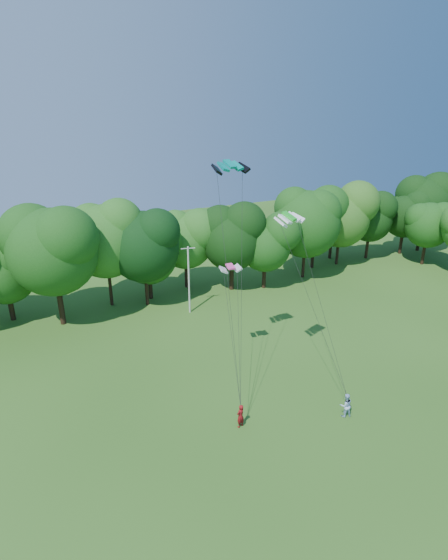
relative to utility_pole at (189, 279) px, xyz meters
name	(u,v)px	position (x,y,z in m)	size (l,w,h in m)	color
utility_pole	(189,279)	(0.00, 0.00, 0.00)	(1.46, 0.42, 7.38)	beige
kite_flyer_left	(240,416)	(-4.43, -18.40, -2.94)	(0.64, 0.42, 1.75)	maroon
kite_flyer_right	(346,405)	(2.68, -20.95, -2.91)	(0.89, 0.69, 1.83)	#B5D3FB
kite_teal	(230,164)	(-1.94, -12.27, 13.03)	(2.63, 1.24, 0.55)	#048379
kite_green	(289,216)	(1.53, -14.72, 9.50)	(2.62, 1.73, 0.56)	green
kite_pink	(230,267)	(-1.19, -11.08, 5.04)	(1.83, 1.05, 0.30)	#FF469D
tree_back_center	(143,239)	(-3.33, 4.16, 3.83)	(8.43, 8.43, 12.26)	#2F2312
tree_back_east	(341,210)	(24.91, 4.82, 3.93)	(8.53, 8.53, 12.41)	black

